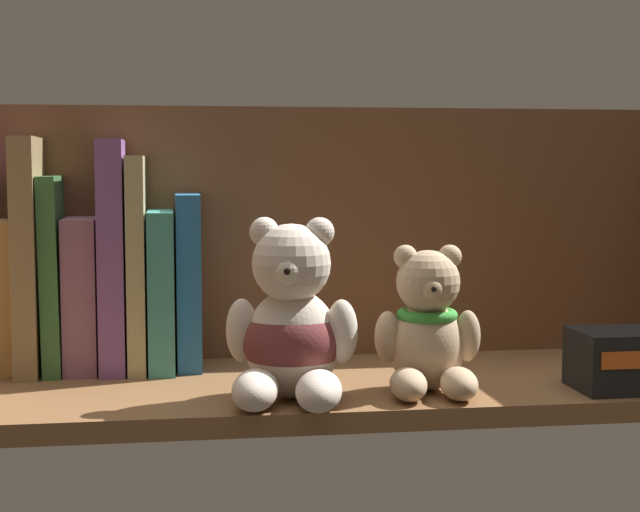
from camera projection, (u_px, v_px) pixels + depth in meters
The scene contains 13 objects.
shelf_board at pixel (319, 390), 100.67cm from camera, with size 83.47×26.36×2.00cm, color brown.
shelf_back_panel at pixel (301, 241), 112.95cm from camera, with size 85.87×1.20×30.38cm, color brown.
book_3 at pixel (5, 295), 105.55cm from camera, with size 2.82×9.36×16.07cm, color #B28746.
book_4 at pixel (32, 254), 105.58cm from camera, with size 2.42×14.55×24.76cm, color olive.
book_5 at pixel (55, 273), 106.11cm from camera, with size 1.87×13.28×20.72cm, color #356634.
book_6 at pixel (83, 293), 106.73cm from camera, with size 3.45×12.56×16.29cm, color #84566C.
book_7 at pixel (114, 254), 106.84cm from camera, with size 2.67×14.07×24.51cm, color #774C8B.
book_8 at pixel (138, 262), 107.29cm from camera, with size 1.87×14.50×22.83cm, color tan.
book_9 at pixel (162, 288), 107.92cm from camera, with size 2.73×14.89×17.01cm, color teal.
book_10 at pixel (188, 279), 108.27cm from camera, with size 2.57×12.04×18.76cm, color #245B8F.
teddy_bear_larger at pixel (291, 329), 91.84cm from camera, with size 12.83×13.64×17.06cm.
teddy_bear_smaller at pixel (428, 330), 94.92cm from camera, with size 10.46×10.70×14.24cm.
small_product_box at pixel (629, 360), 96.53cm from camera, with size 10.63×7.54×5.84cm.
Camera 1 is at (-14.41, -97.94, 23.80)cm, focal length 55.57 mm.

